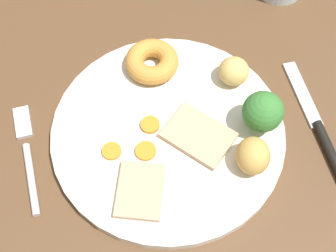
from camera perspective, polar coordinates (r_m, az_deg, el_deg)
name	(u,v)px	position (r cm, az deg, el deg)	size (l,w,h in cm)	color
dining_table	(140,153)	(60.60, -3.40, -3.33)	(120.00, 84.00, 3.60)	brown
dinner_plate	(168,133)	(59.04, 0.00, -0.81)	(29.43, 29.43, 1.40)	silver
meat_slice_main	(140,191)	(54.63, -3.43, -7.90)	(6.91, 5.28, 0.80)	tan
meat_slice_under	(198,135)	(57.72, 3.73, -1.15)	(8.11, 5.81, 0.80)	tan
yorkshire_pudding	(152,62)	(62.68, -1.99, 7.86)	(7.17, 7.17, 2.56)	#C68938
roast_potato_left	(234,71)	(61.64, 8.04, 6.65)	(3.99, 3.96, 3.63)	#D8B260
roast_potato_right	(253,156)	(55.32, 10.33, -3.59)	(4.59, 4.08, 4.24)	tan
carrot_coin_front	(146,151)	(56.91, -2.75, -3.06)	(2.60, 2.60, 0.40)	orange
carrot_coin_back	(112,151)	(57.22, -6.90, -3.06)	(2.38, 2.38, 0.45)	orange
carrot_coin_side	(150,125)	(58.53, -2.20, 0.15)	(2.41, 2.41, 0.52)	orange
broccoli_floret	(263,112)	(57.00, 11.51, 1.71)	(5.05, 5.05, 5.91)	#8CB766
fork	(28,155)	(60.54, -16.80, -3.36)	(2.38, 15.31, 0.90)	silver
knife	(319,129)	(62.62, 18.01, -0.38)	(1.94, 18.53, 1.20)	black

